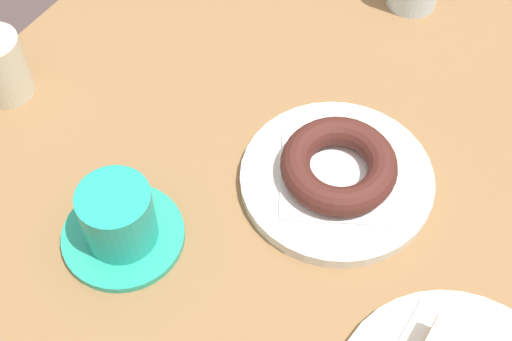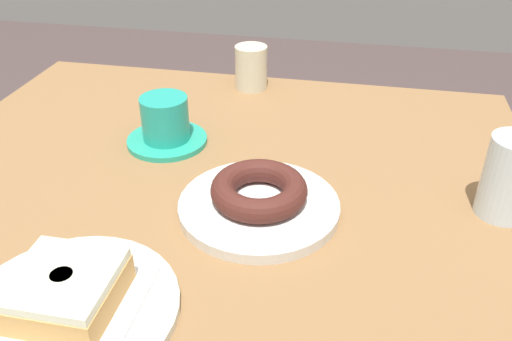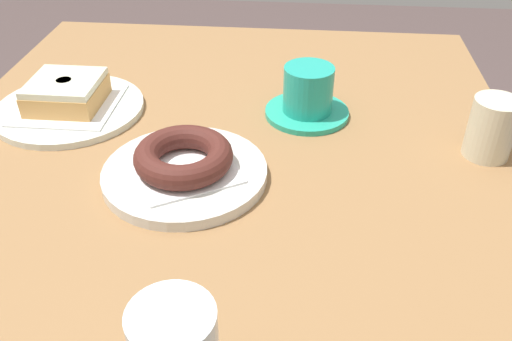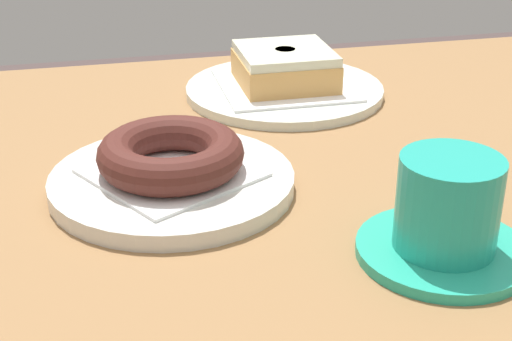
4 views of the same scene
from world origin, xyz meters
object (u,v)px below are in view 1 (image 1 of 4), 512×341
(plate_chocolate_ring, at_px, (337,180))
(sugar_jar, at_px, (0,66))
(coffee_cup, at_px, (119,221))
(donut_chocolate_ring, at_px, (339,165))

(plate_chocolate_ring, bearing_deg, sugar_jar, -76.79)
(plate_chocolate_ring, height_order, coffee_cup, coffee_cup)
(plate_chocolate_ring, xyz_separation_m, sugar_jar, (0.09, -0.39, 0.03))
(plate_chocolate_ring, xyz_separation_m, coffee_cup, (0.18, -0.15, 0.03))
(coffee_cup, relative_size, sugar_jar, 1.54)
(coffee_cup, bearing_deg, plate_chocolate_ring, 139.70)
(donut_chocolate_ring, relative_size, coffee_cup, 0.98)
(plate_chocolate_ring, bearing_deg, coffee_cup, -40.30)
(coffee_cup, bearing_deg, sugar_jar, -109.54)
(donut_chocolate_ring, xyz_separation_m, sugar_jar, (0.09, -0.39, 0.01))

